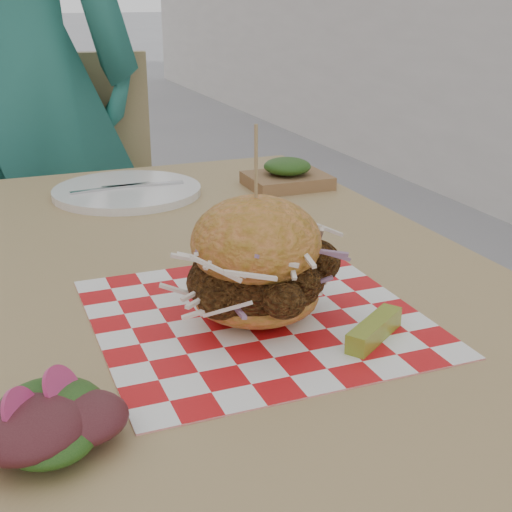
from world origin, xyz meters
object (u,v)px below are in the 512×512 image
object	(u,v)px
diner	(6,66)
sandwich	(256,266)
patio_table	(190,320)
patio_chair	(89,207)

from	to	relation	value
diner	sandwich	xyz separation A→B (m)	(0.18, -1.25, -0.11)
diner	patio_table	world-z (taller)	diner
patio_table	patio_chair	world-z (taller)	patio_chair
patio_table	diner	bearing A→B (deg)	98.06
patio_table	sandwich	world-z (taller)	sandwich
patio_table	sandwich	size ratio (longest dim) A/B	5.46
patio_chair	sandwich	xyz separation A→B (m)	(0.01, -1.20, 0.26)
patio_table	sandwich	distance (m)	0.23
diner	sandwich	world-z (taller)	diner
sandwich	patio_chair	bearing A→B (deg)	90.56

